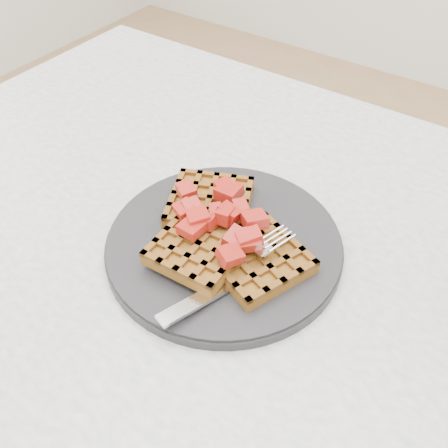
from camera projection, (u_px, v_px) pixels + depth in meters
table at (266, 333)px, 0.63m from camera, size 1.20×0.80×0.75m
plate at (224, 244)px, 0.57m from camera, size 0.27×0.27×0.02m
waffles at (222, 234)px, 0.56m from camera, size 0.22×0.18×0.03m
strawberry_pile at (224, 215)px, 0.54m from camera, size 0.15×0.15×0.02m
fork at (238, 275)px, 0.52m from camera, size 0.07×0.18×0.02m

